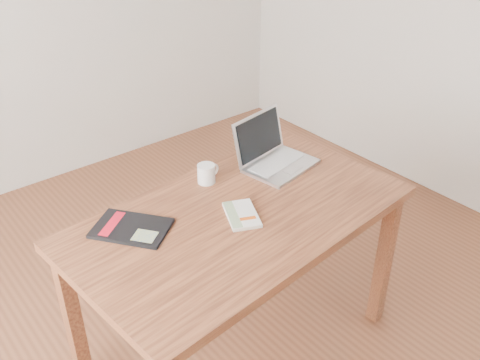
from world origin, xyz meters
TOP-DOWN VIEW (x-y plane):
  - room at (-0.07, 0.00)m, footprint 4.04×4.04m
  - desk at (0.14, -0.01)m, footprint 1.38×0.86m
  - white_guidebook at (0.13, -0.03)m, footprint 0.18×0.21m
  - black_guidebook at (-0.24, 0.16)m, footprint 0.31×0.33m
  - laptop at (0.50, 0.20)m, footprint 0.35×0.31m
  - coffee_mug at (0.18, 0.26)m, footprint 0.11×0.08m

SIDE VIEW (x-z plane):
  - desk at x=0.14m, z-range 0.29..1.04m
  - black_guidebook at x=-0.24m, z-range 0.75..0.76m
  - white_guidebook at x=0.13m, z-range 0.75..0.77m
  - coffee_mug at x=0.18m, z-range 0.75..0.83m
  - laptop at x=0.50m, z-range 0.69..0.90m
  - room at x=-0.07m, z-range 0.01..2.71m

